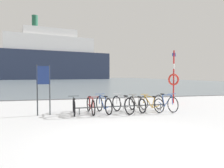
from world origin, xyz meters
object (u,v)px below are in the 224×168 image
at_px(bicycle_4, 137,104).
at_px(bicycle_6, 165,103).
at_px(rescue_post, 174,78).
at_px(ferry_ship, 52,59).
at_px(info_sign, 43,81).
at_px(bicycle_0, 74,106).
at_px(bicycle_5, 151,104).
at_px(bicycle_2, 104,105).
at_px(bicycle_1, 91,105).
at_px(bicycle_3, 123,104).

bearing_deg(bicycle_4, bicycle_6, -4.21).
bearing_deg(rescue_post, ferry_ship, 97.79).
bearing_deg(rescue_post, info_sign, -163.03).
bearing_deg(ferry_ship, bicycle_0, -86.61).
height_order(bicycle_0, rescue_post, rescue_post).
distance_m(bicycle_5, info_sign, 4.85).
distance_m(bicycle_0, bicycle_2, 1.29).
relative_size(bicycle_1, info_sign, 0.84).
height_order(bicycle_3, bicycle_6, bicycle_3).
bearing_deg(bicycle_3, bicycle_4, 15.31).
distance_m(bicycle_2, bicycle_3, 0.84).
xyz_separation_m(bicycle_2, bicycle_5, (2.22, -0.01, -0.02)).
relative_size(bicycle_5, ferry_ship, 0.03).
distance_m(bicycle_5, rescue_post, 3.51).
bearing_deg(bicycle_4, bicycle_3, -164.69).
relative_size(bicycle_1, bicycle_2, 1.06).
height_order(bicycle_6, rescue_post, rescue_post).
bearing_deg(bicycle_2, bicycle_6, -1.11).
bearing_deg(bicycle_6, bicycle_3, -177.35).
bearing_deg(bicycle_6, info_sign, 178.72).
bearing_deg(info_sign, bicycle_3, -3.76).
height_order(bicycle_3, ferry_ship, ferry_ship).
bearing_deg(bicycle_5, bicycle_2, 179.62).
relative_size(bicycle_6, info_sign, 0.81).
height_order(bicycle_1, ferry_ship, ferry_ship).
xyz_separation_m(bicycle_0, bicycle_4, (2.84, 0.02, 0.01)).
xyz_separation_m(bicycle_1, ferry_ship, (-5.47, 80.24, 8.04)).
bearing_deg(bicycle_4, bicycle_5, -5.15).
bearing_deg(bicycle_1, ferry_ship, 93.90).
distance_m(bicycle_3, info_sign, 3.50).
distance_m(bicycle_4, ferry_ship, 80.96).
height_order(bicycle_6, info_sign, info_sign).
relative_size(bicycle_0, bicycle_1, 0.96).
relative_size(bicycle_2, bicycle_3, 0.99).
relative_size(bicycle_4, rescue_post, 0.53).
bearing_deg(info_sign, bicycle_1, -1.77).
bearing_deg(ferry_ship, rescue_post, -82.21).
xyz_separation_m(bicycle_6, ferry_ship, (-8.97, 80.31, 8.02)).
xyz_separation_m(bicycle_2, bicycle_4, (1.55, 0.05, -0.02)).
height_order(bicycle_2, bicycle_3, bicycle_3).
xyz_separation_m(bicycle_4, bicycle_6, (1.38, -0.10, 0.03)).
relative_size(bicycle_4, bicycle_5, 1.02).
height_order(rescue_post, ferry_ship, ferry_ship).
bearing_deg(bicycle_0, bicycle_5, -0.60).
relative_size(bicycle_6, rescue_post, 0.54).
relative_size(bicycle_3, bicycle_4, 1.00).
height_order(bicycle_2, bicycle_4, bicycle_2).
xyz_separation_m(bicycle_1, bicycle_2, (0.57, -0.00, 0.02)).
xyz_separation_m(bicycle_3, info_sign, (-3.34, 0.22, 1.04)).
distance_m(bicycle_1, bicycle_2, 0.57).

